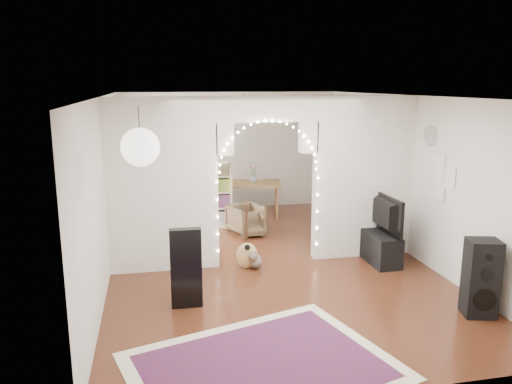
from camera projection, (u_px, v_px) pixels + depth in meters
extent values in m
plane|color=black|center=(266.00, 261.00, 8.29)|extent=(7.50, 7.50, 0.00)
cube|color=white|center=(267.00, 96.00, 7.71)|extent=(5.00, 7.50, 0.02)
cube|color=silver|center=(230.00, 151.00, 11.59)|extent=(5.00, 0.02, 2.70)
cube|color=silver|center=(362.00, 261.00, 4.42)|extent=(5.00, 0.02, 2.70)
cube|color=silver|center=(105.00, 188.00, 7.50)|extent=(0.02, 7.50, 2.70)
cube|color=silver|center=(409.00, 176.00, 8.50)|extent=(0.02, 7.50, 2.70)
cube|color=silver|center=(162.00, 186.00, 7.67)|extent=(1.70, 0.20, 2.70)
cube|color=silver|center=(363.00, 178.00, 8.33)|extent=(1.70, 0.20, 2.70)
cube|color=silver|center=(267.00, 109.00, 7.76)|extent=(1.60, 0.20, 0.40)
cube|color=white|center=(115.00, 160.00, 9.20)|extent=(0.04, 1.20, 1.40)
cylinder|color=white|center=(431.00, 135.00, 7.77)|extent=(0.03, 0.31, 0.31)
sphere|color=white|center=(140.00, 147.00, 5.13)|extent=(0.40, 0.40, 0.40)
cube|color=maroon|center=(262.00, 366.00, 5.20)|extent=(3.11, 2.65, 0.02)
cube|color=black|center=(186.00, 268.00, 6.50)|extent=(0.41, 0.14, 1.07)
ellipsoid|color=tan|center=(247.00, 246.00, 7.90)|extent=(0.37, 0.20, 0.42)
cube|color=black|center=(247.00, 225.00, 7.82)|extent=(0.04, 0.03, 0.48)
cube|color=black|center=(246.00, 208.00, 7.76)|extent=(0.06, 0.04, 0.11)
ellipsoid|color=brown|center=(255.00, 261.00, 7.98)|extent=(0.33, 0.38, 0.23)
sphere|color=brown|center=(253.00, 257.00, 7.82)|extent=(0.18, 0.18, 0.14)
cone|color=brown|center=(251.00, 253.00, 7.80)|extent=(0.04, 0.04, 0.05)
cone|color=brown|center=(255.00, 252.00, 7.82)|extent=(0.04, 0.04, 0.05)
cylinder|color=brown|center=(257.00, 261.00, 8.16)|extent=(0.12, 0.21, 0.07)
cube|color=black|center=(481.00, 278.00, 6.27)|extent=(0.46, 0.42, 1.00)
cylinder|color=black|center=(485.00, 300.00, 6.15)|extent=(0.28, 0.09, 0.29)
cylinder|color=black|center=(487.00, 275.00, 6.08)|extent=(0.16, 0.06, 0.16)
cylinder|color=black|center=(489.00, 258.00, 6.03)|extent=(0.09, 0.04, 0.09)
cube|color=black|center=(378.00, 247.00, 8.25)|extent=(0.41, 1.00, 0.50)
imported|color=black|center=(380.00, 214.00, 8.13)|extent=(0.15, 1.08, 0.62)
cube|color=beige|center=(199.00, 193.00, 10.28)|extent=(1.36, 0.85, 1.38)
cube|color=brown|center=(253.00, 184.00, 10.98)|extent=(1.34, 1.03, 0.05)
cylinder|color=brown|center=(229.00, 204.00, 10.74)|extent=(0.05, 0.05, 0.70)
cylinder|color=brown|center=(277.00, 204.00, 10.75)|extent=(0.05, 0.05, 0.70)
cylinder|color=brown|center=(230.00, 197.00, 11.37)|extent=(0.05, 0.05, 0.70)
cylinder|color=brown|center=(276.00, 197.00, 11.37)|extent=(0.05, 0.05, 0.70)
imported|color=silver|center=(253.00, 178.00, 10.95)|extent=(0.22, 0.22, 0.19)
imported|color=#4E3C27|center=(251.00, 225.00, 9.64)|extent=(0.49, 0.50, 0.44)
imported|color=#4E3C27|center=(246.00, 218.00, 9.87)|extent=(0.79, 0.80, 0.55)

